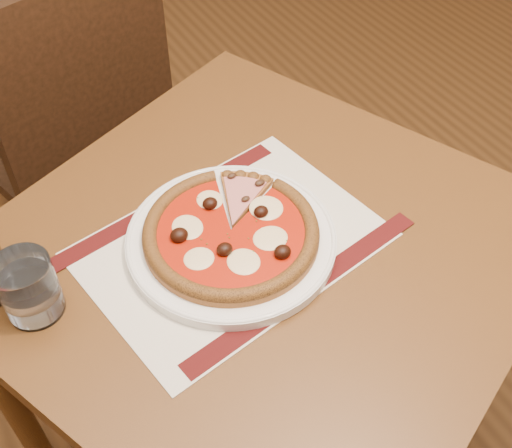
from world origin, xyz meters
The scene contains 7 objects.
table centered at (-0.24, 0.79, 0.65)m, with size 1.05×1.05×0.75m.
chair_far centered at (-0.34, 1.53, 0.54)m, with size 0.54×0.54×0.94m.
placemat centered at (-0.28, 0.81, 0.75)m, with size 0.45×0.32×0.00m, color silver.
plate centered at (-0.28, 0.81, 0.76)m, with size 0.33×0.33×0.02m, color white.
pizza centered at (-0.28, 0.81, 0.78)m, with size 0.28×0.28×0.04m.
ham_slice centered at (-0.21, 0.88, 0.78)m, with size 0.11×0.12×0.02m.
water_glass centered at (-0.58, 0.85, 0.80)m, with size 0.08×0.08×0.10m, color white.
Camera 1 is at (-0.58, 0.22, 1.52)m, focal length 45.00 mm.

